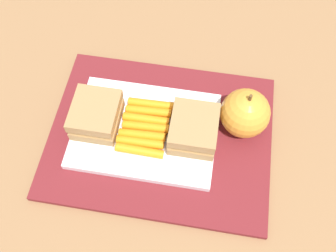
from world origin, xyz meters
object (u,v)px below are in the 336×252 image
food_tray (145,130)px  apple (245,113)px  sandwich_half_right (194,129)px  carrot_sticks_bundle (145,127)px  sandwich_half_left (96,115)px

food_tray → apple: apple is taller
food_tray → apple: bearing=14.0°
sandwich_half_right → carrot_sticks_bundle: size_ratio=0.80×
food_tray → carrot_sticks_bundle: (0.00, -0.00, 0.01)m
food_tray → sandwich_half_right: (0.08, 0.00, 0.03)m
food_tray → carrot_sticks_bundle: 0.01m
food_tray → apple: (0.15, 0.04, 0.03)m
food_tray → sandwich_half_right: 0.08m
food_tray → sandwich_half_left: bearing=180.0°
sandwich_half_right → sandwich_half_left: bearing=180.0°
sandwich_half_left → carrot_sticks_bundle: (0.08, -0.00, -0.02)m
food_tray → sandwich_half_left: (-0.08, 0.00, 0.03)m
sandwich_half_left → sandwich_half_right: same height
food_tray → apple: 0.16m
food_tray → carrot_sticks_bundle: size_ratio=2.29×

